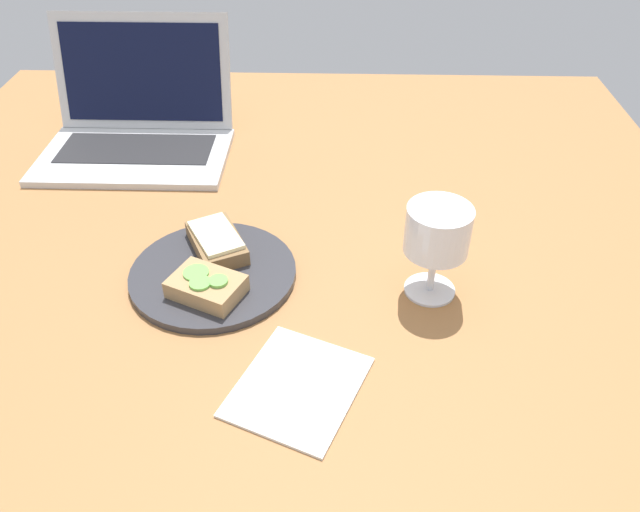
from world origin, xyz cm
name	(u,v)px	position (x,y,z in cm)	size (l,w,h in cm)	color
wooden_table	(284,256)	(0.00, 0.00, 1.50)	(140.00, 140.00, 3.00)	#9E6B3D
plate	(213,273)	(-9.64, -7.04, 3.59)	(23.99, 23.99, 1.17)	#333338
sandwich_with_cucumber	(206,286)	(-9.53, -12.08, 5.54)	(11.53, 10.08, 3.01)	#A88456
sandwich_with_cheese	(217,242)	(-9.77, -2.00, 5.59)	(10.88, 13.04, 2.98)	brown
wine_glass	(437,234)	(21.35, -9.20, 12.87)	(8.73, 8.73, 13.81)	white
laptop	(138,121)	(-30.12, 32.27, 8.17)	(34.79, 27.79, 22.31)	silver
napkin	(298,387)	(3.80, -27.28, 3.20)	(13.56, 15.75, 0.40)	white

